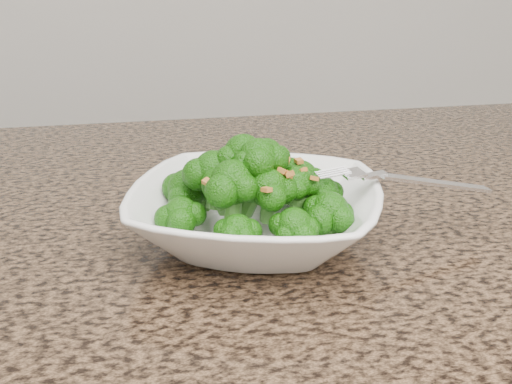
{
  "coord_description": "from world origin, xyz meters",
  "views": [
    {
      "loc": [
        -0.02,
        -0.21,
        1.15
      ],
      "look_at": [
        0.09,
        0.32,
        0.95
      ],
      "focal_mm": 45.0,
      "sensor_mm": 36.0,
      "label": 1
    }
  ],
  "objects": [
    {
      "name": "garlic_topping",
      "position": [
        0.09,
        0.32,
        1.03
      ],
      "size": [
        0.12,
        0.12,
        0.01
      ],
      "primitive_type": null,
      "color": "#BE772E",
      "rests_on": "broccoli_pile"
    },
    {
      "name": "fork",
      "position": [
        0.2,
        0.31,
        0.96
      ],
      "size": [
        0.19,
        0.04,
        0.01
      ],
      "primitive_type": null,
      "rotation": [
        0.0,
        0.0,
        0.07
      ],
      "color": "silver",
      "rests_on": "bowl"
    },
    {
      "name": "granite_counter",
      "position": [
        0.0,
        0.3,
        0.89
      ],
      "size": [
        1.64,
        1.04,
        0.03
      ],
      "primitive_type": "cube",
      "color": "brown",
      "rests_on": "cabinet"
    },
    {
      "name": "broccoli_pile",
      "position": [
        0.09,
        0.32,
        0.99
      ],
      "size": [
        0.2,
        0.2,
        0.07
      ],
      "primitive_type": null,
      "color": "#1C630B",
      "rests_on": "bowl"
    },
    {
      "name": "bowl",
      "position": [
        0.09,
        0.32,
        0.93
      ],
      "size": [
        0.29,
        0.29,
        0.06
      ],
      "primitive_type": "imported",
      "rotation": [
        0.0,
        0.0,
        -0.36
      ],
      "color": "white",
      "rests_on": "granite_counter"
    }
  ]
}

